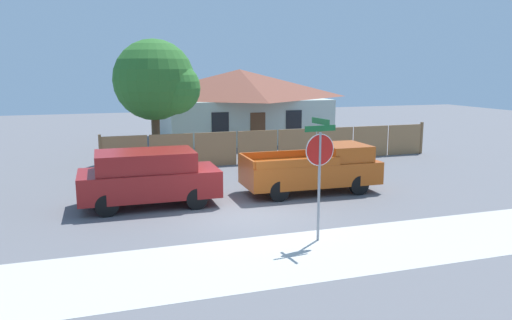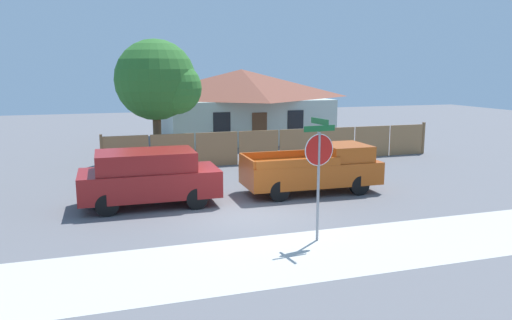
{
  "view_description": "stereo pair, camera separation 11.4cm",
  "coord_description": "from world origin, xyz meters",
  "px_view_note": "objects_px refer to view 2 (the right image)",
  "views": [
    {
      "loc": [
        -4.37,
        -14.16,
        4.42
      ],
      "look_at": [
        0.55,
        0.65,
        1.6
      ],
      "focal_mm": 35.0,
      "sensor_mm": 36.0,
      "label": 1
    },
    {
      "loc": [
        -4.26,
        -14.2,
        4.42
      ],
      "look_at": [
        0.55,
        0.65,
        1.6
      ],
      "focal_mm": 35.0,
      "sensor_mm": 36.0,
      "label": 2
    }
  ],
  "objects_px": {
    "orange_pickup": "(316,169)",
    "stop_sign": "(319,159)",
    "house": "(242,103)",
    "oak_tree": "(160,82)",
    "red_suv": "(149,176)"
  },
  "relations": [
    {
      "from": "red_suv",
      "to": "orange_pickup",
      "type": "xyz_separation_m",
      "value": [
        6.0,
        -0.0,
        -0.13
      ]
    },
    {
      "from": "oak_tree",
      "to": "stop_sign",
      "type": "height_order",
      "value": "oak_tree"
    },
    {
      "from": "red_suv",
      "to": "stop_sign",
      "type": "bearing_deg",
      "value": -50.91
    },
    {
      "from": "house",
      "to": "orange_pickup",
      "type": "xyz_separation_m",
      "value": [
        -1.48,
        -14.69,
        -1.47
      ]
    },
    {
      "from": "house",
      "to": "orange_pickup",
      "type": "relative_size",
      "value": 2.18
    },
    {
      "from": "oak_tree",
      "to": "orange_pickup",
      "type": "distance_m",
      "value": 9.55
    },
    {
      "from": "oak_tree",
      "to": "orange_pickup",
      "type": "relative_size",
      "value": 1.19
    },
    {
      "from": "orange_pickup",
      "to": "stop_sign",
      "type": "distance_m",
      "value": 5.5
    },
    {
      "from": "red_suv",
      "to": "stop_sign",
      "type": "xyz_separation_m",
      "value": [
        3.82,
        -4.87,
        1.21
      ]
    },
    {
      "from": "orange_pickup",
      "to": "stop_sign",
      "type": "height_order",
      "value": "stop_sign"
    },
    {
      "from": "stop_sign",
      "to": "oak_tree",
      "type": "bearing_deg",
      "value": 94.39
    },
    {
      "from": "red_suv",
      "to": "orange_pickup",
      "type": "relative_size",
      "value": 0.91
    },
    {
      "from": "red_suv",
      "to": "stop_sign",
      "type": "relative_size",
      "value": 1.4
    },
    {
      "from": "house",
      "to": "oak_tree",
      "type": "height_order",
      "value": "oak_tree"
    },
    {
      "from": "oak_tree",
      "to": "red_suv",
      "type": "xyz_separation_m",
      "value": [
        -1.43,
        -7.82,
        -2.88
      ]
    }
  ]
}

